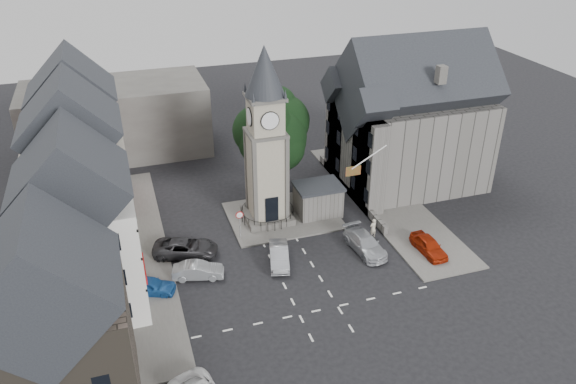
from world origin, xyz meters
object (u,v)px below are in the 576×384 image
object	(u,v)px
stone_shelter	(318,199)
car_west_blue	(150,286)
pedestrian	(373,228)
car_east_red	(429,246)
clock_tower	(266,139)

from	to	relation	value
stone_shelter	car_west_blue	world-z (taller)	stone_shelter
pedestrian	car_west_blue	bearing A→B (deg)	-7.19
car_west_blue	car_east_red	world-z (taller)	car_east_red
car_west_blue	car_east_red	distance (m)	23.00
stone_shelter	car_west_blue	distance (m)	17.82
pedestrian	car_east_red	bearing A→B (deg)	120.48
car_east_red	pedestrian	size ratio (longest dim) A/B	2.25
car_west_blue	pedestrian	world-z (taller)	pedestrian
clock_tower	stone_shelter	size ratio (longest dim) A/B	3.78
car_west_blue	stone_shelter	bearing A→B (deg)	-44.98
clock_tower	stone_shelter	xyz separation A→B (m)	(4.80, -0.49, -6.57)
car_west_blue	pedestrian	distance (m)	19.59
stone_shelter	pedestrian	world-z (taller)	stone_shelter
car_east_red	pedestrian	xyz separation A→B (m)	(-3.43, 3.66, 0.21)
clock_tower	pedestrian	bearing A→B (deg)	-35.78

